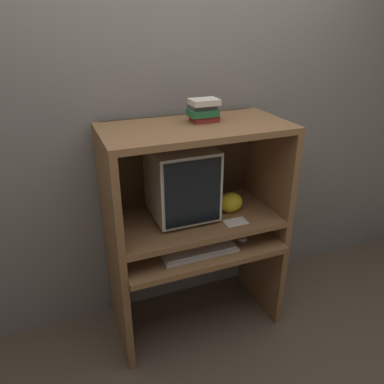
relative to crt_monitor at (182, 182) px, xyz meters
The scene contains 11 objects.
ground_plane 1.07m from the crt_monitor, 77.41° to the right, with size 12.00×12.00×0.00m, color brown.
wall_back 0.40m from the crt_monitor, 76.38° to the left, with size 6.00×0.06×2.60m.
desk_base 0.62m from the crt_monitor, 50.92° to the right, with size 1.05×0.58×0.65m.
desk_monitor_shelf 0.27m from the crt_monitor, 31.32° to the right, with size 1.05×0.54×0.15m.
hutch_upper 0.17m from the crt_monitor, ahead, with size 1.05×0.54×0.57m.
crt_monitor is the anchor object (origin of this frame).
keyboard 0.42m from the crt_monitor, 81.43° to the right, with size 0.45×0.16×0.03m.
mouse 0.52m from the crt_monitor, 30.55° to the right, with size 0.06×0.04×0.03m.
snack_bag 0.35m from the crt_monitor, 11.87° to the right, with size 0.15×0.11×0.12m.
book_stack 0.43m from the crt_monitor, ahead, with size 0.17×0.13×0.13m.
paper_card 0.40m from the crt_monitor, 36.52° to the right, with size 0.14×0.09×0.00m.
Camera 1 is at (-0.75, -1.59, 1.90)m, focal length 35.00 mm.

